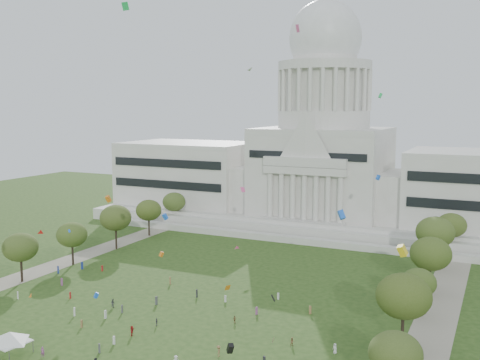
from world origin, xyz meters
TOP-DOWN VIEW (x-y plane):
  - ground at (0.00, 0.00)m, footprint 400.00×400.00m
  - capitol at (0.00, 113.59)m, footprint 160.00×64.50m
  - path_left at (-48.00, 30.00)m, footprint 8.00×160.00m
  - path_right at (48.00, 30.00)m, footprint 8.00×160.00m
  - row_tree_r_1 at (46.22, -1.75)m, footprint 7.58×7.58m
  - row_tree_l_2 at (-45.04, 17.30)m, footprint 8.42×8.42m
  - row_tree_r_2 at (44.17, 17.44)m, footprint 9.55×9.55m
  - row_tree_l_3 at (-44.09, 33.92)m, footprint 8.12×8.12m
  - row_tree_r_3 at (44.40, 34.48)m, footprint 7.01×7.01m
  - row_tree_l_4 at (-44.08, 52.42)m, footprint 9.29×9.29m
  - row_tree_r_4 at (44.76, 50.04)m, footprint 9.19×9.19m
  - row_tree_l_5 at (-45.22, 71.01)m, footprint 8.33×8.33m
  - row_tree_r_5 at (43.49, 70.19)m, footprint 9.82×9.82m
  - row_tree_l_6 at (-46.87, 89.14)m, footprint 8.19×8.19m
  - row_tree_r_6 at (45.96, 88.13)m, footprint 8.42×8.42m
  - event_tent at (-15.48, -13.32)m, footprint 8.67×8.67m
  - person_0 at (34.06, 11.08)m, footprint 1.03×0.91m
  - person_2 at (26.45, 10.73)m, footprint 0.90×0.87m
  - person_3 at (16.61, 1.47)m, footprint 1.00×1.36m
  - person_4 at (-0.35, 8.19)m, footprint 0.70×0.98m
  - person_5 at (-1.85, 2.35)m, footprint 1.28×1.86m
  - person_7 at (-10.15, -11.39)m, footprint 0.81×0.73m
  - person_8 at (-14.24, 12.62)m, footprint 0.98×0.69m
  - person_10 at (12.67, 15.83)m, footprint 0.76×1.00m
  - distant_crowd at (-14.93, 15.80)m, footprint 67.53×39.15m
  - kite_swarm at (2.62, 8.74)m, footprint 88.62×107.03m

SIDE VIEW (x-z plane):
  - ground at x=0.00m, z-range 0.00..0.00m
  - path_left at x=-48.00m, z-range 0.00..0.04m
  - path_right at x=48.00m, z-range 0.00..0.04m
  - person_10 at x=12.67m, z-range 0.00..1.51m
  - person_4 at x=-0.35m, z-range 0.00..1.52m
  - person_2 at x=26.45m, z-range 0.00..1.60m
  - distant_crowd at x=-14.93m, z-range -0.10..1.82m
  - person_0 at x=34.06m, z-range 0.00..1.76m
  - person_7 at x=-10.15m, z-range 0.00..1.83m
  - person_8 at x=-14.24m, z-range 0.00..1.85m
  - person_5 at x=-1.85m, z-range 0.00..1.87m
  - person_3 at x=16.61m, z-range 0.00..1.90m
  - event_tent at x=-15.48m, z-range 1.18..5.46m
  - row_tree_r_3 at x=44.40m, z-range 2.09..12.07m
  - row_tree_r_1 at x=46.22m, z-range 2.27..13.04m
  - row_tree_l_3 at x=-44.09m, z-range 2.43..13.98m
  - row_tree_l_6 at x=-46.87m, z-range 2.45..14.09m
  - row_tree_l_5 at x=-45.22m, z-range 2.49..14.34m
  - row_tree_r_6 at x=45.96m, z-range 2.52..14.49m
  - row_tree_l_2 at x=-45.04m, z-range 2.52..14.49m
  - row_tree_r_4 at x=44.76m, z-range 2.76..15.82m
  - row_tree_l_4 at x=-44.08m, z-range 2.79..16.00m
  - row_tree_r_2 at x=44.17m, z-range 2.87..16.45m
  - row_tree_r_5 at x=43.49m, z-range 2.95..16.91m
  - capitol at x=0.00m, z-range -23.35..67.95m
  - kite_swarm at x=2.62m, z-range -4.11..60.01m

